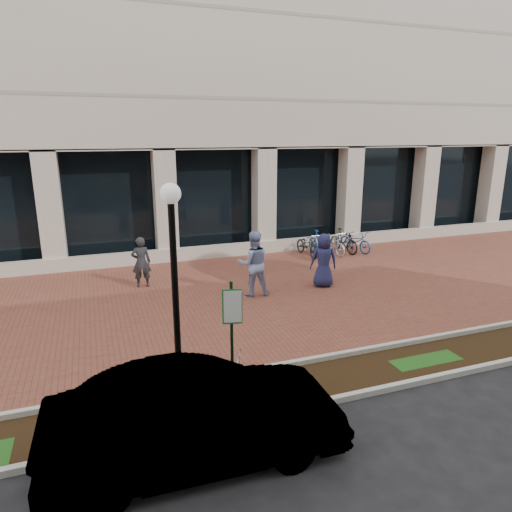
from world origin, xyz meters
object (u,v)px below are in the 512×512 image
object	(u,v)px
locked_bicycle	(215,377)
pedestrian_right	(324,260)
lamppost	(175,280)
bollard	(333,252)
parking_sign	(232,330)
bike_rack_cluster	(332,243)
pedestrian_left	(141,262)
pedestrian_mid	(253,264)
sedan_near_curb	(198,418)

from	to	relation	value
locked_bicycle	pedestrian_right	world-z (taller)	pedestrian_right
lamppost	bollard	distance (m)	9.94
parking_sign	bike_rack_cluster	xyz separation A→B (m)	(6.98, 9.01, -1.07)
parking_sign	bollard	world-z (taller)	parking_sign
locked_bicycle	bike_rack_cluster	bearing A→B (deg)	-16.14
pedestrian_right	bike_rack_cluster	distance (m)	4.20
pedestrian_left	bollard	size ratio (longest dim) A/B	1.79
lamppost	pedestrian_mid	world-z (taller)	lamppost
locked_bicycle	pedestrian_right	size ratio (longest dim) A/B	0.97
parking_sign	pedestrian_mid	distance (m)	5.99
bike_rack_cluster	pedestrian_right	bearing A→B (deg)	-131.43
pedestrian_right	bike_rack_cluster	size ratio (longest dim) A/B	0.57
locked_bicycle	lamppost	bearing A→B (deg)	81.11
pedestrian_left	parking_sign	bearing A→B (deg)	99.56
pedestrian_mid	parking_sign	bearing A→B (deg)	76.05
parking_sign	bollard	size ratio (longest dim) A/B	2.62
bollard	sedan_near_curb	distance (m)	11.24
parking_sign	pedestrian_mid	bearing A→B (deg)	80.13
parking_sign	lamppost	bearing A→B (deg)	145.83
pedestrian_right	parking_sign	bearing A→B (deg)	65.80
pedestrian_left	pedestrian_right	world-z (taller)	pedestrian_right
locked_bicycle	pedestrian_mid	bearing A→B (deg)	-2.99
pedestrian_mid	pedestrian_left	bearing A→B (deg)	-22.87
bike_rack_cluster	locked_bicycle	bearing A→B (deg)	-138.65
lamppost	pedestrian_left	distance (m)	6.71
pedestrian_mid	pedestrian_right	world-z (taller)	pedestrian_mid
locked_bicycle	pedestrian_right	xyz separation A→B (m)	(4.91, 5.02, 0.43)
pedestrian_mid	bike_rack_cluster	world-z (taller)	pedestrian_mid
pedestrian_left	bike_rack_cluster	size ratio (longest dim) A/B	0.54
lamppost	pedestrian_right	bearing A→B (deg)	40.19
lamppost	parking_sign	bearing A→B (deg)	-47.43
lamppost	sedan_near_curb	distance (m)	2.44
sedan_near_curb	lamppost	bearing A→B (deg)	-0.37
pedestrian_right	bollard	bearing A→B (deg)	-109.21
bollard	parking_sign	bearing A→B (deg)	-129.25
bollard	sedan_near_curb	world-z (taller)	sedan_near_curb
parking_sign	bike_rack_cluster	world-z (taller)	parking_sign
pedestrian_mid	sedan_near_curb	xyz separation A→B (m)	(-3.20, -6.53, -0.27)
pedestrian_left	sedan_near_curb	distance (m)	8.46
locked_bicycle	parking_sign	bearing A→B (deg)	-133.42
lamppost	locked_bicycle	bearing A→B (deg)	-32.82
bollard	bike_rack_cluster	size ratio (longest dim) A/B	0.30
bollard	pedestrian_right	bearing A→B (deg)	-125.60
pedestrian_mid	bollard	size ratio (longest dim) A/B	2.16
pedestrian_mid	bike_rack_cluster	distance (m)	5.85
bike_rack_cluster	lamppost	bearing A→B (deg)	-142.18
pedestrian_right	pedestrian_mid	bearing A→B (deg)	16.86
bike_rack_cluster	sedan_near_curb	xyz separation A→B (m)	(-7.84, -10.06, 0.26)
parking_sign	pedestrian_mid	xyz separation A→B (m)	(2.34, 5.48, -0.54)
pedestrian_mid	bollard	bearing A→B (deg)	-141.84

